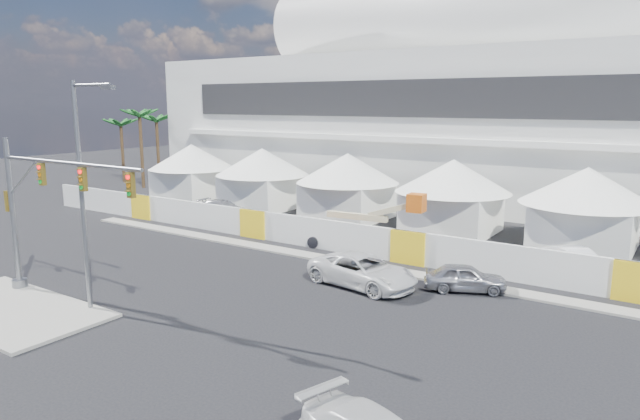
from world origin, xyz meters
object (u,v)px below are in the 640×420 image
Objects in this scene: pickup_curb at (363,271)px; streetlight_median at (84,181)px; lot_car_a at (577,262)px; traffic_mast at (36,210)px; sedan_silver at (465,278)px; lot_car_c at (223,208)px; boom_lift at (348,233)px.

pickup_curb is 0.58× the size of streetlight_median.
lot_car_a is 28.47m from traffic_mast.
traffic_mast reaches higher than pickup_curb.
sedan_silver is at bearing -55.82° from pickup_curb.
pickup_curb is at bearing -120.54° from lot_car_c.
traffic_mast is (-16.92, -12.55, 3.71)m from sedan_silver.
pickup_curb is 0.57× the size of traffic_mast.
sedan_silver reaches higher than lot_car_c.
streetlight_median is at bearing 3.05° from traffic_mast.
pickup_curb reaches higher than lot_car_c.
sedan_silver is 0.92× the size of lot_car_a.
pickup_curb is 0.75× the size of boom_lift.
traffic_mast is (-21.13, -18.72, 3.67)m from lot_car_a.
boom_lift is at bearing 45.30° from pickup_curb.
lot_car_c is 21.60m from traffic_mast.
pickup_curb is at bearing -58.82° from boom_lift.
lot_car_a is 0.98× the size of lot_car_c.
pickup_curb is 16.37m from traffic_mast.
streetlight_median reaches higher than pickup_curb.
streetlight_median is (-17.38, -18.52, 5.31)m from lot_car_a.
lot_car_a is at bearing 46.83° from streetlight_median.
traffic_mast is at bearing 172.99° from lot_car_a.
sedan_silver is 0.40× the size of streetlight_median.
sedan_silver is 18.82m from streetlight_median.
boom_lift reaches higher than lot_car_c.
lot_car_a is at bearing -96.23° from lot_car_c.
traffic_mast is at bearing 102.00° from sedan_silver.
boom_lift reaches higher than sedan_silver.
traffic_mast is 4.10m from streetlight_median.
traffic_mast reaches higher than boom_lift.
pickup_curb is 14.16m from streetlight_median.
sedan_silver is 25.04m from lot_car_c.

